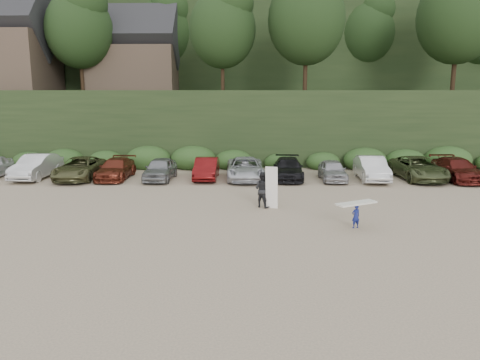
{
  "coord_description": "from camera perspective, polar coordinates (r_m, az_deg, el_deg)",
  "views": [
    {
      "loc": [
        -0.87,
        -21.38,
        5.97
      ],
      "look_at": [
        -1.48,
        3.0,
        1.3
      ],
      "focal_mm": 35.0,
      "sensor_mm": 36.0,
      "label": 1
    }
  ],
  "objects": [
    {
      "name": "hillside_backdrop",
      "position": [
        57.55,
        2.11,
        16.08
      ],
      "size": [
        90.0,
        41.5,
        28.0
      ],
      "color": "black",
      "rests_on": "ground"
    },
    {
      "name": "parked_cars",
      "position": [
        31.89,
        -1.05,
        1.42
      ],
      "size": [
        34.23,
        5.97,
        1.65
      ],
      "color": "silver",
      "rests_on": "ground"
    },
    {
      "name": "ground",
      "position": [
        22.21,
        3.63,
        -4.77
      ],
      "size": [
        120.0,
        120.0,
        0.0
      ],
      "primitive_type": "plane",
      "color": "tan",
      "rests_on": "ground"
    },
    {
      "name": "adult_surfer",
      "position": [
        24.21,
        2.86,
        -1.15
      ],
      "size": [
        1.37,
        1.1,
        2.2
      ],
      "color": "black",
      "rests_on": "ground"
    },
    {
      "name": "child_surfer",
      "position": [
        21.18,
        13.96,
        -3.63
      ],
      "size": [
        1.97,
        1.42,
        1.17
      ],
      "color": "navy",
      "rests_on": "ground"
    }
  ]
}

